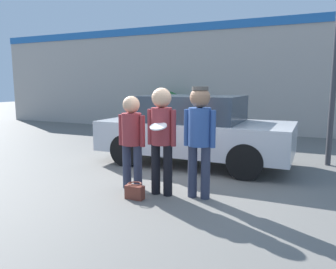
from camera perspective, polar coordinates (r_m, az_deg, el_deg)
The scene contains 8 objects.
ground_plane at distance 5.95m, azimuth -0.14°, elevation -9.10°, with size 56.00×56.00×0.00m, color #66635E.
storefront_building at distance 12.62m, azimuth 13.83°, elevation 9.74°, with size 24.00×0.22×4.16m.
person_left at distance 5.68m, azimuth -6.33°, elevation -0.05°, with size 0.51×0.34×1.63m.
person_middle_with_frisbee at distance 5.31m, azimuth -1.13°, elevation 0.51°, with size 0.51×0.55×1.77m.
person_right at distance 5.18m, azimuth 5.51°, elevation 0.59°, with size 0.52×0.35×1.79m.
parked_car_near at distance 7.56m, azimuth 4.57°, elevation 0.87°, with size 4.30×1.95×1.57m.
shrub at distance 12.60m, azimuth -0.34°, elevation 3.99°, with size 1.58×1.58×1.58m.
handbag at distance 5.34m, azimuth -5.82°, elevation -9.84°, with size 0.30×0.23×0.26m.
Camera 1 is at (2.35, -5.15, 1.81)m, focal length 35.00 mm.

